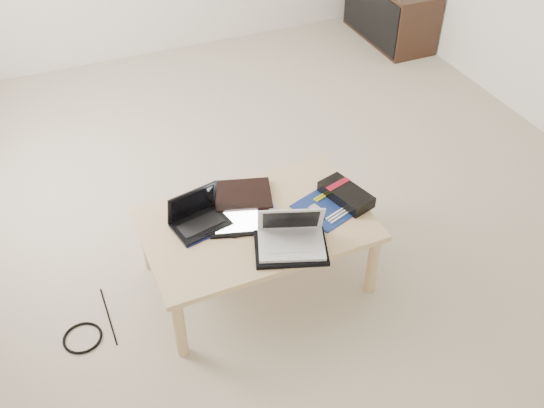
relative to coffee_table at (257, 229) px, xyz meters
name	(u,v)px	position (x,y,z in m)	size (l,w,h in m)	color
ground	(266,179)	(0.36, 0.76, -0.35)	(4.00, 4.00, 0.00)	beige
coffee_table	(257,229)	(0.00, 0.00, 0.00)	(1.10, 0.70, 0.40)	tan
media_cabinet	(390,11)	(2.14, 2.21, -0.10)	(0.41, 0.90, 0.50)	#351F16
book	(243,196)	(0.00, 0.20, 0.06)	(0.34, 0.31, 0.03)	black
netbook	(198,218)	(-0.26, 0.10, 0.09)	(0.30, 0.24, 0.19)	black
tablet	(237,222)	(-0.09, 0.03, 0.06)	(0.31, 0.27, 0.01)	black
remote	(268,201)	(0.11, 0.11, 0.06)	(0.05, 0.21, 0.02)	#B9B8BD
neoprene_sleeve	(291,248)	(0.07, -0.24, 0.06)	(0.33, 0.24, 0.02)	black
white_laptop	(291,236)	(0.08, -0.22, 0.11)	(0.36, 0.30, 0.20)	silver
motherboard	(323,210)	(0.34, -0.05, 0.05)	(0.29, 0.32, 0.01)	#0B1C4B
gpu_box	(346,194)	(0.48, -0.02, 0.08)	(0.21, 0.31, 0.06)	black
cable_coil	(234,230)	(-0.12, -0.02, 0.05)	(0.11, 0.11, 0.01)	black
floor_cable_coil	(83,338)	(-0.92, -0.03, -0.35)	(0.19, 0.19, 0.01)	black
floor_cable_trail	(108,316)	(-0.78, 0.05, -0.35)	(0.01, 0.01, 0.38)	black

